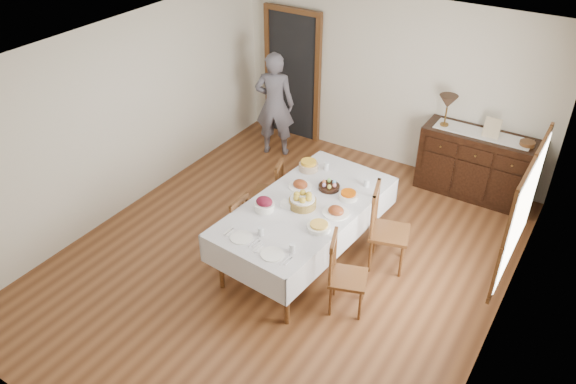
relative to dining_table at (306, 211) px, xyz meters
The scene contains 26 objects.
ground 0.76m from the dining_table, 142.98° to the right, with size 6.00×6.00×0.00m, color brown.
room_shell 1.03m from the dining_table, 143.70° to the left, with size 5.02×6.02×2.65m.
dining_table is the anchor object (origin of this frame).
chair_left_near 0.93m from the dining_table, 151.45° to the right, with size 0.38×0.38×0.89m.
chair_left_far 1.00m from the dining_table, 149.37° to the left, with size 0.47×0.47×0.89m.
chair_right_near 0.95m from the dining_table, 32.53° to the right, with size 0.51×0.51×0.96m.
chair_right_far 0.96m from the dining_table, 26.17° to the left, with size 0.56×0.56×1.09m.
sideboard 2.89m from the dining_table, 62.51° to the left, with size 1.62×0.59×0.97m.
person 2.76m from the dining_table, 130.96° to the left, with size 0.57×0.36×1.81m, color slate.
bread_basket 0.17m from the dining_table, 113.30° to the right, with size 0.32×0.32×0.18m.
egg_basket 0.47m from the dining_table, 82.17° to the left, with size 0.26×0.26×0.10m.
ham_platter_a 0.41m from the dining_table, 130.82° to the left, with size 0.29×0.29×0.11m.
ham_platter_b 0.40m from the dining_table, ahead, with size 0.31×0.31×0.11m.
beet_bowl 0.52m from the dining_table, 137.15° to the right, with size 0.24×0.24×0.16m.
carrot_bowl 0.54m from the dining_table, 47.54° to the left, with size 0.23×0.23×0.09m.
pineapple_bowl 0.81m from the dining_table, 118.31° to the left, with size 0.25×0.25×0.13m.
casserole_dish 0.50m from the dining_table, 42.36° to the right, with size 0.27×0.27×0.08m.
butter_dish 0.26m from the dining_table, 137.50° to the right, with size 0.15×0.10×0.07m.
setting_left 0.89m from the dining_table, 104.81° to the right, with size 0.43×0.31×0.10m.
setting_right 0.95m from the dining_table, 77.06° to the right, with size 0.43×0.31×0.10m.
glass_far_a 0.86m from the dining_table, 102.55° to the left, with size 0.07×0.07×0.11m.
glass_far_b 0.87m from the dining_table, 60.25° to the left, with size 0.07×0.07×0.09m.
runner 2.88m from the dining_table, 63.02° to the left, with size 1.30×0.35×0.01m.
table_lamp 2.71m from the dining_table, 73.02° to the left, with size 0.26×0.26×0.46m.
picture_frame 2.92m from the dining_table, 60.60° to the left, with size 0.22×0.08×0.28m.
deco_bowl 3.19m from the dining_table, 53.26° to the left, with size 0.20×0.20×0.06m.
Camera 1 is at (2.91, -4.53, 4.56)m, focal length 35.00 mm.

